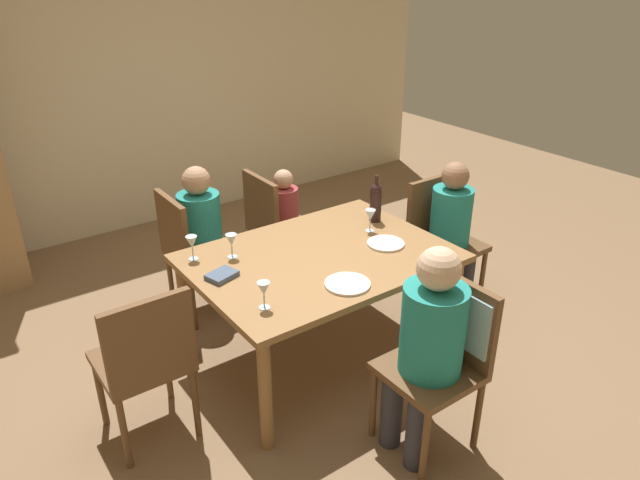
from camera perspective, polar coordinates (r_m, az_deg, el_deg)
ground_plane at (r=3.90m, az=-0.00°, el=-11.03°), size 10.00×10.00×0.00m
rear_room_partition at (r=5.67m, az=-17.09°, el=14.73°), size 6.40×0.12×2.70m
dining_table at (r=3.55m, az=-0.00°, el=-2.63°), size 1.52×1.10×0.73m
chair_right_end at (r=4.35m, az=11.56°, el=0.74°), size 0.44×0.44×0.92m
chair_near at (r=3.07m, az=12.34°, el=-9.56°), size 0.46×0.44×0.92m
chair_far_left at (r=4.15m, az=-12.44°, el=-0.64°), size 0.44×0.44×0.92m
chair_far_right at (r=4.42m, az=-4.41°, el=1.67°), size 0.44×0.44×0.92m
chair_left_end at (r=3.11m, az=-16.56°, el=-10.89°), size 0.44×0.44×0.92m
person_woman_host at (r=4.24m, az=12.78°, el=1.43°), size 0.29×0.33×1.09m
person_man_bearded at (r=2.93m, az=10.46°, el=-9.51°), size 0.36×0.32×1.15m
person_man_guest at (r=4.14m, az=-11.16°, el=1.05°), size 0.33×0.29×1.09m
person_child_small at (r=4.47m, az=-3.21°, el=2.33°), size 0.25×0.22×0.94m
wine_bottle_tall_green at (r=3.93m, az=5.43°, el=3.80°), size 0.08×0.08×0.32m
wine_glass_near_left at (r=2.96m, az=-5.49°, el=-4.83°), size 0.07×0.07×0.15m
wine_glass_centre at (r=3.48m, az=-8.60°, el=-0.10°), size 0.07×0.07×0.15m
wine_glass_near_right at (r=3.50m, az=-12.34°, el=-0.28°), size 0.07×0.07×0.15m
wine_glass_far at (r=3.79m, az=4.90°, el=2.34°), size 0.07×0.07×0.15m
dinner_plate_host at (r=3.66m, az=6.41°, el=-0.34°), size 0.23×0.23×0.01m
dinner_plate_guest_left at (r=3.20m, az=2.69°, el=-4.28°), size 0.25×0.25×0.01m
folded_napkin at (r=3.31m, az=-9.50°, el=-3.40°), size 0.19×0.16×0.03m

